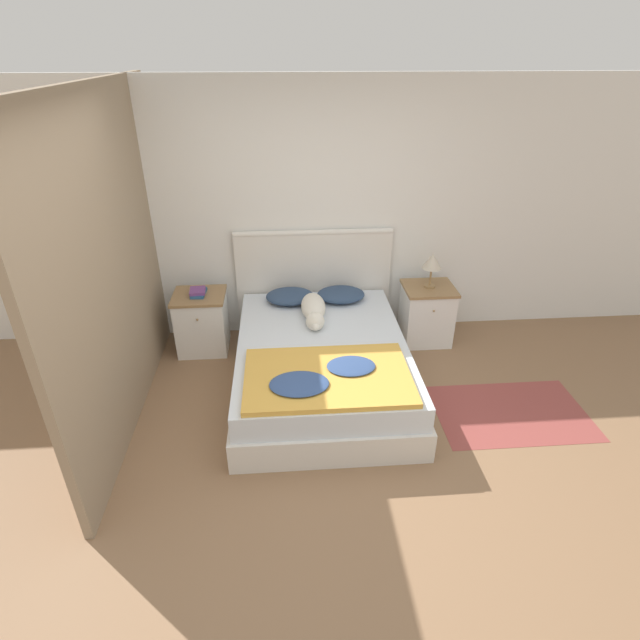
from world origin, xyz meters
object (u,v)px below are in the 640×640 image
nightstand_right (426,314)px  pillow_left (290,296)px  dog (314,310)px  pillow_right (341,294)px  book_stack (198,292)px  nightstand_left (202,322)px  bed (322,365)px  table_lamp (432,262)px

nightstand_right → pillow_left: (-1.41, 0.04, 0.23)m
dog → pillow_right: bearing=50.1°
dog → book_stack: 1.16m
nightstand_right → book_stack: size_ratio=2.66×
nightstand_left → pillow_left: nightstand_left is taller
pillow_right → book_stack: bearing=-178.3°
dog → pillow_left: bearing=121.2°
nightstand_left → nightstand_right: 2.30m
pillow_left → dog: size_ratio=0.68×
dog → book_stack: (-1.11, 0.31, 0.07)m
pillow_right → dog: size_ratio=0.68×
pillow_left → bed: bearing=-72.1°
nightstand_right → bed: bearing=-146.9°
pillow_left → pillow_right: bearing=0.0°
nightstand_left → bed: bearing=-33.1°
book_stack → table_lamp: table_lamp is taller
nightstand_right → book_stack: book_stack is taller
pillow_left → table_lamp: table_lamp is taller
book_stack → pillow_left: bearing=2.7°
nightstand_right → table_lamp: size_ratio=1.73×
bed → nightstand_left: bearing=146.9°
nightstand_left → book_stack: bearing=94.5°
pillow_right → nightstand_left: bearing=-178.2°
table_lamp → nightstand_left: bearing=-179.9°
book_stack → table_lamp: (2.30, 0.00, 0.24)m
nightstand_right → dog: size_ratio=0.87×
nightstand_right → dog: bearing=-165.3°
pillow_right → nightstand_right: bearing=-2.9°
bed → table_lamp: bearing=33.3°
bed → nightstand_left: (-1.15, 0.75, 0.07)m
pillow_left → table_lamp: 1.45m
table_lamp → pillow_left: bearing=178.4°
nightstand_left → book_stack: size_ratio=2.66×
pillow_right → table_lamp: bearing=-2.6°
bed → pillow_left: 0.89m
dog → table_lamp: bearing=14.9°
dog → book_stack: size_ratio=3.06×
table_lamp → dog: bearing=-165.1°
nightstand_right → nightstand_left: bearing=180.0°
dog → table_lamp: 1.27m
bed → dog: dog is taller
table_lamp → pillow_right: bearing=177.4°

